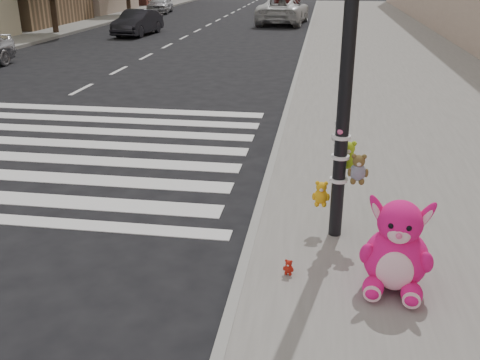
% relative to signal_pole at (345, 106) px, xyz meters
% --- Properties ---
extents(ground, '(120.00, 120.00, 0.00)m').
position_rel_signal_pole_xyz_m(ground, '(-2.62, -1.82, -1.81)').
color(ground, black).
rests_on(ground, ground).
extents(sidewalk_near, '(7.00, 80.00, 0.14)m').
position_rel_signal_pole_xyz_m(sidewalk_near, '(2.38, 8.18, -1.74)').
color(sidewalk_near, slate).
rests_on(sidewalk_near, ground).
extents(curb_edge, '(0.12, 80.00, 0.15)m').
position_rel_signal_pole_xyz_m(curb_edge, '(-1.07, 8.18, -1.74)').
color(curb_edge, gray).
rests_on(curb_edge, ground).
extents(signal_pole, '(0.67, 0.50, 4.00)m').
position_rel_signal_pole_xyz_m(signal_pole, '(0.00, 0.00, 0.00)').
color(signal_pole, black).
rests_on(signal_pole, sidewalk_near).
extents(pink_bunny, '(0.76, 0.85, 1.06)m').
position_rel_signal_pole_xyz_m(pink_bunny, '(0.58, -1.17, -1.24)').
color(pink_bunny, '#F01478').
rests_on(pink_bunny, sidewalk_near).
extents(red_teddy, '(0.14, 0.11, 0.19)m').
position_rel_signal_pole_xyz_m(red_teddy, '(-0.54, -1.08, -1.57)').
color(red_teddy, '#AF1D11').
rests_on(red_teddy, sidewalk_near).
extents(car_dark_far, '(1.65, 3.90, 1.25)m').
position_rel_signal_pole_xyz_m(car_dark_far, '(-9.64, 20.78, -1.18)').
color(car_dark_far, black).
rests_on(car_dark_far, ground).
extents(car_white_near, '(3.01, 5.87, 1.58)m').
position_rel_signal_pole_xyz_m(car_white_near, '(-2.77, 27.47, -1.02)').
color(car_white_near, silver).
rests_on(car_white_near, ground).
extents(car_silver_deep, '(1.95, 3.99, 1.31)m').
position_rel_signal_pole_xyz_m(car_silver_deep, '(-12.38, 33.95, -1.15)').
color(car_silver_deep, silver).
rests_on(car_silver_deep, ground).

